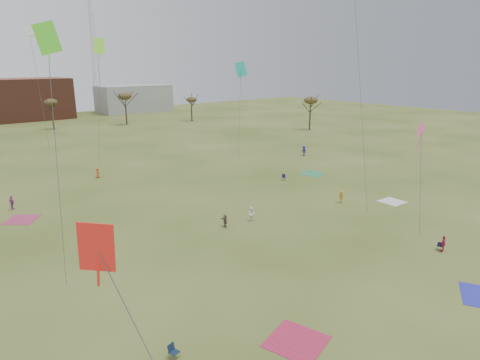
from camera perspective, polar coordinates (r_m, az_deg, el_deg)
ground at (r=34.38m, az=13.20°, el=-13.13°), size 260.00×260.00×0.00m
spectator_fore_a at (r=41.81m, az=26.18°, el=-7.88°), size 0.95×0.59×1.51m
spectator_fore_c at (r=43.03m, az=-2.08°, el=-5.62°), size 0.60×1.31×1.37m
flyer_mid_b at (r=51.73m, az=13.71°, el=-2.21°), size 0.62×1.05×1.59m
spectator_mid_d at (r=54.79m, az=-28.88°, el=-2.74°), size 0.72×1.04×1.64m
spectator_mid_e at (r=44.58m, az=1.61°, el=-4.70°), size 0.91×0.81×1.56m
flyer_far_b at (r=64.70m, az=-19.01°, el=0.92°), size 0.85×0.83×1.47m
flyer_far_c at (r=76.77m, az=8.76°, el=4.00°), size 0.82×1.27×1.86m
blanket_red at (r=27.35m, az=7.76°, el=-21.18°), size 4.09×4.09×0.03m
blanket_cream at (r=54.17m, az=20.21°, el=-2.82°), size 2.78×2.78×0.03m
blanket_plum at (r=51.00m, az=-27.83°, el=-4.85°), size 4.35×4.35×0.03m
blanket_olive at (r=64.64m, az=9.89°, el=0.88°), size 3.93×3.93×0.03m
camp_chair_left at (r=26.11m, az=-9.07°, el=-22.60°), size 0.63×0.66×0.87m
camp_chair_center at (r=42.20m, az=25.79°, el=-8.35°), size 0.72×0.70×0.87m
camp_chair_right at (r=60.33m, az=6.05°, el=0.20°), size 0.73×0.74×0.87m
kites_aloft at (r=64.50m, az=-21.15°, el=16.34°), size 52.66×69.00×26.92m
tree_line at (r=99.62m, az=-27.16°, el=8.74°), size 117.44×49.32×8.91m
building_brick at (r=141.18m, az=-27.83°, el=9.80°), size 26.00×16.00×12.00m
building_grey at (r=150.70m, az=-14.35°, el=10.80°), size 24.00×12.00×9.00m
radio_tower at (r=152.76m, az=-19.43°, el=16.01°), size 1.51×1.72×41.00m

